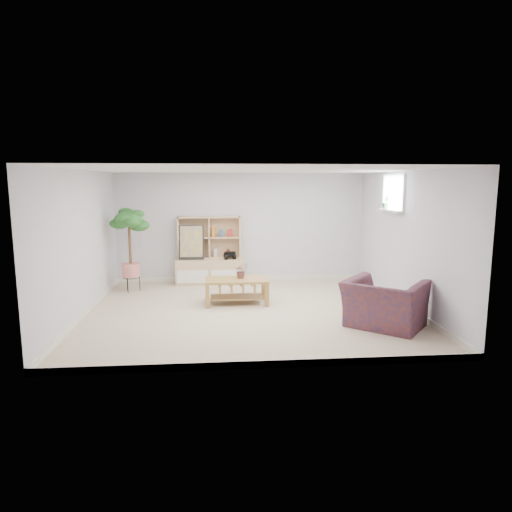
{
  "coord_description": "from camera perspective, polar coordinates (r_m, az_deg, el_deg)",
  "views": [
    {
      "loc": [
        -0.53,
        -7.63,
        2.2
      ],
      "look_at": [
        0.16,
        0.44,
        0.89
      ],
      "focal_mm": 32.0,
      "sensor_mm": 36.0,
      "label": 1
    }
  ],
  "objects": [
    {
      "name": "sill_plant",
      "position": [
        9.06,
        15.9,
        6.47
      ],
      "size": [
        0.16,
        0.14,
        0.25
      ],
      "primitive_type": "imported",
      "rotation": [
        0.0,
        0.0,
        -0.21
      ],
      "color": "#154516",
      "rests_on": "window_sill"
    },
    {
      "name": "coffee_table",
      "position": [
        8.37,
        -2.46,
        -4.41
      ],
      "size": [
        1.14,
        0.64,
        0.46
      ],
      "primitive_type": null,
      "rotation": [
        0.0,
        0.0,
        0.02
      ],
      "color": "#9F6B2D",
      "rests_on": "floor"
    },
    {
      "name": "table_plant",
      "position": [
        8.35,
        -1.88,
        -1.87
      ],
      "size": [
        0.28,
        0.26,
        0.27
      ],
      "primitive_type": "imported",
      "rotation": [
        0.0,
        0.0,
        0.23
      ],
      "color": "#285F28",
      "rests_on": "coffee_table"
    },
    {
      "name": "toy_truck",
      "position": [
        9.91,
        -3.29,
        0.12
      ],
      "size": [
        0.37,
        0.28,
        0.18
      ],
      "primitive_type": null,
      "rotation": [
        0.0,
        0.0,
        0.14
      ],
      "color": "black",
      "rests_on": "storage_unit"
    },
    {
      "name": "floor",
      "position": [
        7.96,
        -0.88,
        -6.84
      ],
      "size": [
        5.5,
        5.0,
        0.01
      ],
      "primitive_type": "cube",
      "color": "beige",
      "rests_on": "ground"
    },
    {
      "name": "walls",
      "position": [
        7.71,
        -0.9,
        1.76
      ],
      "size": [
        5.51,
        5.01,
        2.4
      ],
      "color": "silver",
      "rests_on": "floor"
    },
    {
      "name": "window",
      "position": [
        8.86,
        16.86,
        7.52
      ],
      "size": [
        0.1,
        0.98,
        0.68
      ],
      "primitive_type": null,
      "color": "white",
      "rests_on": "walls"
    },
    {
      "name": "armchair",
      "position": [
        7.25,
        15.78,
        -5.38
      ],
      "size": [
        1.49,
        1.47,
        0.83
      ],
      "primitive_type": "imported",
      "rotation": [
        0.0,
        0.0,
        2.44
      ],
      "color": "#19224D",
      "rests_on": "floor"
    },
    {
      "name": "ceiling",
      "position": [
        7.65,
        -0.93,
        10.71
      ],
      "size": [
        5.5,
        5.0,
        0.01
      ],
      "primitive_type": "cube",
      "color": "white",
      "rests_on": "walls"
    },
    {
      "name": "window_sill",
      "position": [
        8.85,
        16.4,
        5.46
      ],
      "size": [
        0.14,
        1.0,
        0.04
      ],
      "primitive_type": "cube",
      "color": "white",
      "rests_on": "walls"
    },
    {
      "name": "floor_tree",
      "position": [
        9.5,
        -15.46,
        0.69
      ],
      "size": [
        0.75,
        0.75,
        1.7
      ],
      "primitive_type": null,
      "rotation": [
        0.0,
        0.0,
        0.22
      ],
      "color": "#154516",
      "rests_on": "floor"
    },
    {
      "name": "poster",
      "position": [
        9.91,
        -8.08,
        1.7
      ],
      "size": [
        0.54,
        0.14,
        0.74
      ],
      "primitive_type": null,
      "rotation": [
        0.0,
        0.0,
        -0.04
      ],
      "color": "yellow",
      "rests_on": "storage_unit"
    },
    {
      "name": "storage_unit",
      "position": [
        9.98,
        -5.85,
        0.7
      ],
      "size": [
        1.46,
        0.49,
        1.46
      ],
      "primitive_type": null,
      "color": "tan",
      "rests_on": "floor"
    },
    {
      "name": "baseboard",
      "position": [
        7.94,
        -0.88,
        -6.49
      ],
      "size": [
        5.5,
        5.0,
        0.1
      ],
      "primitive_type": null,
      "color": "white",
      "rests_on": "floor"
    }
  ]
}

